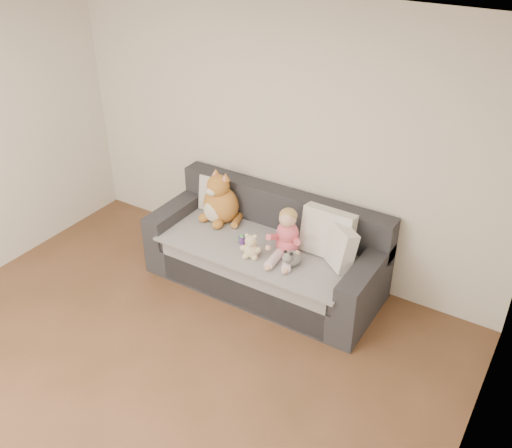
{
  "coord_description": "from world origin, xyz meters",
  "views": [
    {
      "loc": [
        2.4,
        -1.76,
        3.37
      ],
      "look_at": [
        0.15,
        1.87,
        0.75
      ],
      "focal_mm": 40.0,
      "sensor_mm": 36.0,
      "label": 1
    }
  ],
  "objects": [
    {
      "name": "room_shell",
      "position": [
        0.0,
        0.42,
        1.3
      ],
      "size": [
        5.0,
        5.0,
        5.0
      ],
      "color": "brown",
      "rests_on": "ground"
    },
    {
      "name": "sofa",
      "position": [
        0.15,
        2.06,
        0.31
      ],
      "size": [
        2.2,
        0.94,
        0.85
      ],
      "color": "#26262B",
      "rests_on": "ground"
    },
    {
      "name": "cushion_left",
      "position": [
        -0.56,
        2.3,
        0.65
      ],
      "size": [
        0.41,
        0.23,
        0.37
      ],
      "rotation": [
        0.0,
        0.0,
        0.15
      ],
      "color": "silver",
      "rests_on": "sofa"
    },
    {
      "name": "cushion_right_back",
      "position": [
        0.7,
        2.17,
        0.69
      ],
      "size": [
        0.47,
        0.22,
        0.44
      ],
      "rotation": [
        0.0,
        0.0,
        -0.02
      ],
      "color": "silver",
      "rests_on": "sofa"
    },
    {
      "name": "cushion_right_front",
      "position": [
        0.84,
        2.09,
        0.66
      ],
      "size": [
        0.43,
        0.39,
        0.39
      ],
      "rotation": [
        0.0,
        0.0,
        -0.66
      ],
      "color": "silver",
      "rests_on": "sofa"
    },
    {
      "name": "toddler",
      "position": [
        0.41,
        1.96,
        0.66
      ],
      "size": [
        0.31,
        0.46,
        0.45
      ],
      "rotation": [
        0.0,
        0.0,
        0.23
      ],
      "color": "#CD5148",
      "rests_on": "sofa"
    },
    {
      "name": "plush_cat",
      "position": [
        -0.43,
        2.14,
        0.67
      ],
      "size": [
        0.43,
        0.38,
        0.55
      ],
      "rotation": [
        0.0,
        0.0,
        -0.19
      ],
      "color": "#AA6525",
      "rests_on": "sofa"
    },
    {
      "name": "teddy_bear",
      "position": [
        0.16,
        1.76,
        0.57
      ],
      "size": [
        0.18,
        0.15,
        0.24
      ],
      "rotation": [
        0.0,
        0.0,
        0.33
      ],
      "color": "beige",
      "rests_on": "sofa"
    },
    {
      "name": "plush_cow",
      "position": [
        0.53,
        1.83,
        0.55
      ],
      "size": [
        0.15,
        0.23,
        0.18
      ],
      "rotation": [
        0.0,
        0.0,
        -0.03
      ],
      "color": "white",
      "rests_on": "sofa"
    },
    {
      "name": "sippy_cup",
      "position": [
        -0.02,
        1.89,
        0.53
      ],
      "size": [
        0.09,
        0.07,
        0.1
      ],
      "rotation": [
        0.0,
        0.0,
        0.22
      ],
      "color": "#633590",
      "rests_on": "sofa"
    }
  ]
}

